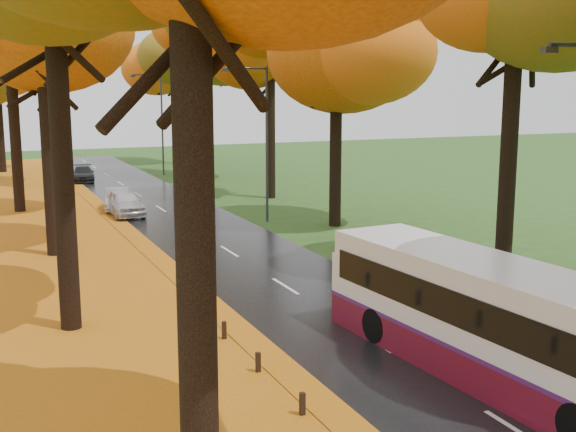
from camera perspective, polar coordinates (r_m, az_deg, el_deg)
road at (r=31.93m, az=-5.25°, el=-2.46°), size 6.50×90.00×0.04m
centre_line at (r=31.93m, az=-5.25°, el=-2.42°), size 0.12×90.00×0.01m
leaf_verge at (r=30.39m, az=-21.59°, el=-3.81°), size 12.00×90.00×0.02m
leaf_drift at (r=31.12m, az=-10.59°, el=-2.88°), size 0.90×90.00×0.01m
trees_left at (r=31.85m, az=-19.54°, el=14.21°), size 9.20×74.00×13.88m
trees_right at (r=35.90m, az=4.77°, el=14.47°), size 9.30×74.20×13.96m
streetlamp_mid at (r=37.29m, az=-2.05°, el=6.68°), size 2.45×0.18×8.00m
streetlamp_far at (r=58.27m, az=-10.18°, el=7.79°), size 2.45×0.18×8.00m
bus at (r=18.19m, az=15.75°, el=-7.73°), size 3.24×10.80×2.80m
car_white at (r=40.38m, az=-12.81°, el=1.02°), size 1.79×4.14×1.39m
car_silver at (r=42.38m, az=-13.34°, el=1.31°), size 2.02×3.88×1.22m
car_dark at (r=55.87m, az=-15.88°, el=3.23°), size 2.04×4.03×1.12m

